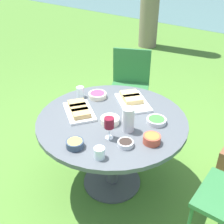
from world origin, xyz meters
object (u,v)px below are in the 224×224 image
dining_table (112,130)px  chair_near_right (130,82)px  wine_glass (109,124)px  water_pitcher (128,120)px

dining_table → chair_near_right: size_ratio=1.38×
wine_glass → water_pitcher: bearing=71.8°
dining_table → chair_near_right: chair_near_right is taller
water_pitcher → chair_near_right: bearing=123.2°
dining_table → water_pitcher: size_ratio=6.34×
dining_table → wine_glass: 0.36m
water_pitcher → wine_glass: size_ratio=1.12×
dining_table → chair_near_right: bearing=116.3°
wine_glass → chair_near_right: bearing=117.6°
water_pitcher → wine_glass: 0.17m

